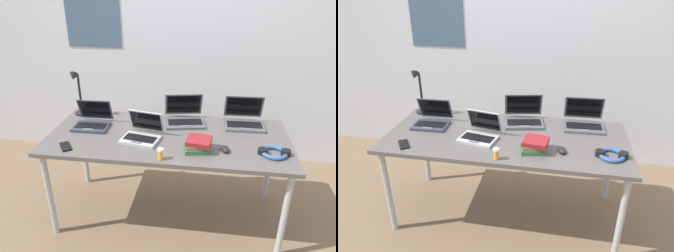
{
  "view_description": "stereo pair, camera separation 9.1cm",
  "coord_description": "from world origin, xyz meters",
  "views": [
    {
      "loc": [
        0.3,
        -2.09,
        1.82
      ],
      "look_at": [
        0.0,
        0.0,
        0.82
      ],
      "focal_mm": 33.67,
      "sensor_mm": 36.0,
      "label": 1
    },
    {
      "loc": [
        0.39,
        -2.07,
        1.82
      ],
      "look_at": [
        0.0,
        0.0,
        0.82
      ],
      "focal_mm": 33.67,
      "sensor_mm": 36.0,
      "label": 2
    }
  ],
  "objects": [
    {
      "name": "ground_plane",
      "position": [
        0.0,
        0.0,
        0.0
      ],
      "size": [
        12.0,
        12.0,
        0.0
      ],
      "primitive_type": "plane",
      "color": "#7A6047"
    },
    {
      "name": "wall_back",
      "position": [
        -0.0,
        1.1,
        1.3
      ],
      "size": [
        6.0,
        0.13,
        2.6
      ],
      "color": "silver",
      "rests_on": "ground_plane"
    },
    {
      "name": "desk",
      "position": [
        0.0,
        0.0,
        0.68
      ],
      "size": [
        1.8,
        0.8,
        0.74
      ],
      "color": "#595451",
      "rests_on": "ground_plane"
    },
    {
      "name": "desk_lamp",
      "position": [
        -0.8,
        0.28,
        0.94
      ],
      "size": [
        0.12,
        0.18,
        0.4
      ],
      "color": "black",
      "rests_on": "desk"
    },
    {
      "name": "laptop_front_right",
      "position": [
        -0.62,
        0.08,
        0.78
      ],
      "size": [
        0.28,
        0.26,
        0.2
      ],
      "color": "#33384C",
      "rests_on": "desk"
    },
    {
      "name": "laptop_near_lamp",
      "position": [
        0.1,
        0.26,
        0.78
      ],
      "size": [
        0.36,
        0.34,
        0.22
      ],
      "color": "#515459",
      "rests_on": "desk"
    },
    {
      "name": "laptop_by_keyboard",
      "position": [
        -0.18,
        -0.07,
        0.78
      ],
      "size": [
        0.31,
        0.29,
        0.19
      ],
      "color": "#B7BABC",
      "rests_on": "desk"
    },
    {
      "name": "laptop_center",
      "position": [
        0.58,
        0.28,
        0.79
      ],
      "size": [
        0.32,
        0.3,
        0.22
      ],
      "color": "#515459",
      "rests_on": "desk"
    },
    {
      "name": "computer_mouse",
      "position": [
        0.42,
        -0.17,
        0.76
      ],
      "size": [
        0.09,
        0.11,
        0.03
      ],
      "primitive_type": "ellipsoid",
      "rotation": [
        0.0,
        0.0,
        0.38
      ],
      "color": "black",
      "rests_on": "desk"
    },
    {
      "name": "cell_phone",
      "position": [
        -0.69,
        -0.28,
        0.74
      ],
      "size": [
        0.13,
        0.15,
        0.01
      ],
      "primitive_type": "cube",
      "rotation": [
        0.0,
        0.0,
        0.61
      ],
      "color": "black",
      "rests_on": "desk"
    },
    {
      "name": "headphones",
      "position": [
        0.75,
        -0.17,
        0.76
      ],
      "size": [
        0.21,
        0.18,
        0.04
      ],
      "color": "#335999",
      "rests_on": "desk"
    },
    {
      "name": "pill_bottle",
      "position": [
        0.0,
        -0.34,
        0.78
      ],
      "size": [
        0.04,
        0.04,
        0.08
      ],
      "color": "gold",
      "rests_on": "desk"
    },
    {
      "name": "book_stack",
      "position": [
        0.23,
        -0.19,
        0.78
      ],
      "size": [
        0.2,
        0.18,
        0.09
      ],
      "color": "#336638",
      "rests_on": "desk"
    }
  ]
}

